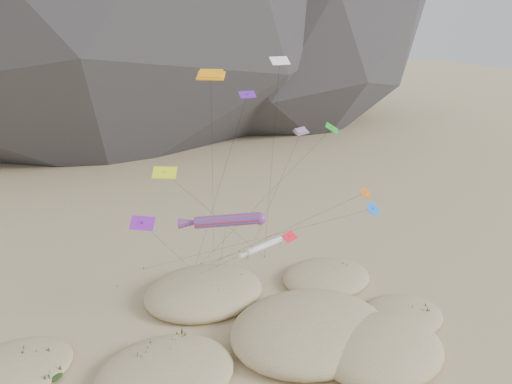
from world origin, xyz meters
The scene contains 9 objects.
ground centered at (0.00, 0.00, 0.00)m, with size 500.00×500.00×0.00m, color #CCB789.
dunes centered at (-1.22, 3.29, 0.76)m, with size 50.27×35.89×4.34m.
dune_grass centered at (-1.52, 3.04, 0.84)m, with size 42.12×26.62×1.50m.
kite_stakes centered at (1.72, 23.90, 0.15)m, with size 24.68×3.98×0.30m.
rainbow_tube_kite centered at (-1.89, 10.24, 12.31)m, with size 8.53×13.50×13.35m.
white_tube_kite centered at (2.44, 10.03, 8.49)m, with size 9.43×11.56×9.08m.
orange_parafoil centered at (-2.61, 10.99, 26.94)m, with size 6.83×16.91×27.80m.
multi_parafoil centered at (8.68, 13.13, 19.92)m, with size 3.64×10.37×20.64m.
delta_kites centered at (3.91, 10.99, 16.66)m, with size 27.01×21.52×28.43m.
Camera 1 is at (-19.44, -34.52, 33.03)m, focal length 35.00 mm.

